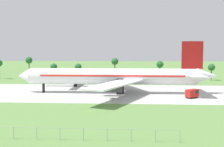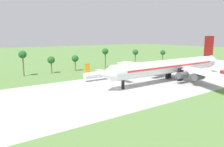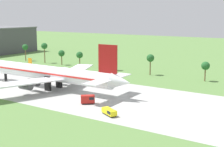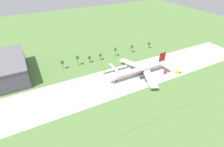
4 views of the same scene
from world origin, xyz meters
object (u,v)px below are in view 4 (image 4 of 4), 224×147
(jet_airliner, at_px, (140,70))
(no_stopping_sign, at_px, (147,123))
(terminal_building, at_px, (6,68))
(regional_aircraft, at_px, (115,69))
(fuel_truck, at_px, (165,72))
(baggage_tug, at_px, (178,72))

(jet_airliner, height_order, no_stopping_sign, jet_airliner)
(jet_airliner, height_order, terminal_building, terminal_building)
(no_stopping_sign, height_order, terminal_building, terminal_building)
(jet_airliner, xyz_separation_m, terminal_building, (-115.37, 56.82, 3.57))
(no_stopping_sign, bearing_deg, jet_airliner, 59.45)
(regional_aircraft, relative_size, no_stopping_sign, 16.25)
(no_stopping_sign, bearing_deg, terminal_building, 127.21)
(regional_aircraft, height_order, no_stopping_sign, regional_aircraft)
(fuel_truck, height_order, terminal_building, terminal_building)
(jet_airliner, relative_size, baggage_tug, 12.19)
(regional_aircraft, distance_m, fuel_truck, 50.60)
(baggage_tug, relative_size, fuel_truck, 1.25)
(jet_airliner, height_order, baggage_tug, jet_airliner)
(no_stopping_sign, bearing_deg, baggage_tug, 29.46)
(jet_airliner, bearing_deg, fuel_truck, -19.95)
(regional_aircraft, distance_m, no_stopping_sign, 72.47)
(baggage_tug, distance_m, fuel_truck, 13.57)
(fuel_truck, bearing_deg, jet_airliner, 160.05)
(jet_airliner, bearing_deg, no_stopping_sign, -120.55)
(regional_aircraft, bearing_deg, jet_airliner, -43.87)
(regional_aircraft, xyz_separation_m, no_stopping_sign, (-13.14, -71.25, -1.42))
(jet_airliner, relative_size, fuel_truck, 15.19)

